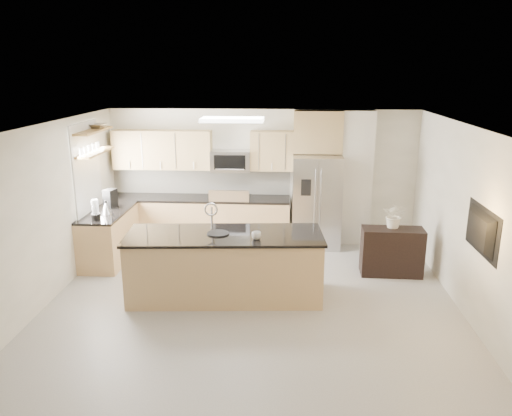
# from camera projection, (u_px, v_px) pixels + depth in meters

# --- Properties ---
(floor) EXTENTS (6.50, 6.50, 0.00)m
(floor) POSITION_uv_depth(u_px,v_px,m) (251.00, 312.00, 7.11)
(floor) COLOR #ADA9A4
(floor) RESTS_ON ground
(ceiling) EXTENTS (6.00, 6.50, 0.02)m
(ceiling) POSITION_uv_depth(u_px,v_px,m) (250.00, 129.00, 6.40)
(ceiling) COLOR silver
(ceiling) RESTS_ON wall_back
(wall_back) EXTENTS (6.00, 0.02, 2.60)m
(wall_back) POSITION_uv_depth(u_px,v_px,m) (262.00, 176.00, 9.88)
(wall_back) COLOR silver
(wall_back) RESTS_ON floor
(wall_front) EXTENTS (6.00, 0.02, 2.60)m
(wall_front) POSITION_uv_depth(u_px,v_px,m) (218.00, 360.00, 3.63)
(wall_front) COLOR silver
(wall_front) RESTS_ON floor
(wall_left) EXTENTS (0.02, 6.50, 2.60)m
(wall_left) POSITION_uv_depth(u_px,v_px,m) (35.00, 221.00, 6.93)
(wall_left) COLOR silver
(wall_left) RESTS_ON floor
(wall_right) EXTENTS (0.02, 6.50, 2.60)m
(wall_right) POSITION_uv_depth(u_px,v_px,m) (477.00, 230.00, 6.58)
(wall_right) COLOR silver
(wall_right) RESTS_ON floor
(back_counter) EXTENTS (3.55, 0.66, 1.44)m
(back_counter) POSITION_uv_depth(u_px,v_px,m) (200.00, 219.00, 9.87)
(back_counter) COLOR tan
(back_counter) RESTS_ON floor
(left_counter) EXTENTS (0.66, 1.50, 0.92)m
(left_counter) POSITION_uv_depth(u_px,v_px,m) (109.00, 236.00, 8.92)
(left_counter) COLOR tan
(left_counter) RESTS_ON floor
(range) EXTENTS (0.76, 0.64, 1.14)m
(range) POSITION_uv_depth(u_px,v_px,m) (231.00, 220.00, 9.82)
(range) COLOR black
(range) RESTS_ON floor
(upper_cabinets) EXTENTS (3.50, 0.33, 0.75)m
(upper_cabinets) POSITION_uv_depth(u_px,v_px,m) (195.00, 150.00, 9.66)
(upper_cabinets) COLOR tan
(upper_cabinets) RESTS_ON wall_back
(microwave) EXTENTS (0.76, 0.40, 0.40)m
(microwave) POSITION_uv_depth(u_px,v_px,m) (231.00, 161.00, 9.63)
(microwave) COLOR #ADADAF
(microwave) RESTS_ON upper_cabinets
(refrigerator) EXTENTS (0.92, 0.78, 1.78)m
(refrigerator) POSITION_uv_depth(u_px,v_px,m) (316.00, 201.00, 9.56)
(refrigerator) COLOR #ADADAF
(refrigerator) RESTS_ON floor
(partition_column) EXTENTS (0.60, 0.30, 2.60)m
(partition_column) POSITION_uv_depth(u_px,v_px,m) (356.00, 178.00, 9.62)
(partition_column) COLOR silver
(partition_column) RESTS_ON floor
(window) EXTENTS (0.04, 1.15, 1.65)m
(window) POSITION_uv_depth(u_px,v_px,m) (87.00, 170.00, 8.62)
(window) COLOR white
(window) RESTS_ON wall_left
(shelf_lower) EXTENTS (0.30, 1.20, 0.04)m
(shelf_lower) POSITION_uv_depth(u_px,v_px,m) (94.00, 152.00, 8.62)
(shelf_lower) COLOR olive
(shelf_lower) RESTS_ON wall_left
(shelf_upper) EXTENTS (0.30, 1.20, 0.04)m
(shelf_upper) POSITION_uv_depth(u_px,v_px,m) (92.00, 131.00, 8.52)
(shelf_upper) COLOR olive
(shelf_upper) RESTS_ON wall_left
(ceiling_fixture) EXTENTS (1.00, 0.50, 0.06)m
(ceiling_fixture) POSITION_uv_depth(u_px,v_px,m) (232.00, 120.00, 7.98)
(ceiling_fixture) COLOR white
(ceiling_fixture) RESTS_ON ceiling
(island) EXTENTS (2.97, 1.25, 1.42)m
(island) POSITION_uv_depth(u_px,v_px,m) (225.00, 265.00, 7.47)
(island) COLOR tan
(island) RESTS_ON floor
(credenza) EXTENTS (1.01, 0.45, 0.80)m
(credenza) POSITION_uv_depth(u_px,v_px,m) (392.00, 252.00, 8.32)
(credenza) COLOR black
(credenza) RESTS_ON floor
(cup) EXTENTS (0.14, 0.14, 0.11)m
(cup) POSITION_uv_depth(u_px,v_px,m) (256.00, 235.00, 7.10)
(cup) COLOR silver
(cup) RESTS_ON island
(platter) EXTENTS (0.35, 0.35, 0.02)m
(platter) POSITION_uv_depth(u_px,v_px,m) (218.00, 233.00, 7.34)
(platter) COLOR black
(platter) RESTS_ON island
(blender) EXTENTS (0.15, 0.15, 0.35)m
(blender) POSITION_uv_depth(u_px,v_px,m) (95.00, 211.00, 8.26)
(blender) COLOR black
(blender) RESTS_ON left_counter
(kettle) EXTENTS (0.19, 0.19, 0.24)m
(kettle) POSITION_uv_depth(u_px,v_px,m) (106.00, 208.00, 8.60)
(kettle) COLOR #ADADAF
(kettle) RESTS_ON left_counter
(coffee_maker) EXTENTS (0.24, 0.26, 0.33)m
(coffee_maker) POSITION_uv_depth(u_px,v_px,m) (110.00, 199.00, 9.00)
(coffee_maker) COLOR black
(coffee_maker) RESTS_ON left_counter
(bowl) EXTENTS (0.45, 0.45, 0.10)m
(bowl) POSITION_uv_depth(u_px,v_px,m) (98.00, 125.00, 8.75)
(bowl) COLOR #ADADAF
(bowl) RESTS_ON shelf_upper
(flower_vase) EXTENTS (0.71, 0.66, 0.64)m
(flower_vase) POSITION_uv_depth(u_px,v_px,m) (395.00, 209.00, 8.18)
(flower_vase) COLOR silver
(flower_vase) RESTS_ON credenza
(television) EXTENTS (0.14, 1.08, 0.62)m
(television) POSITION_uv_depth(u_px,v_px,m) (476.00, 231.00, 6.38)
(television) COLOR black
(television) RESTS_ON wall_right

